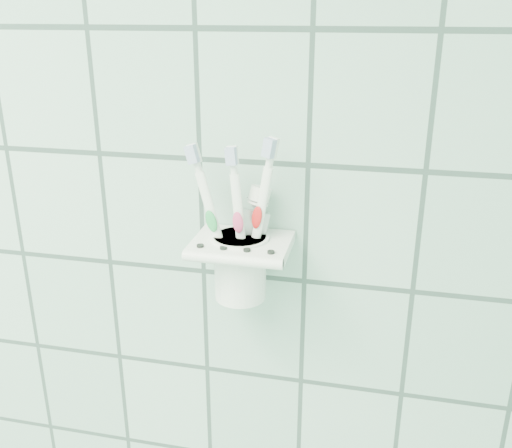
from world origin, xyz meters
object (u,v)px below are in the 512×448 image
toothbrush_orange (246,217)px  cup (240,264)px  toothbrush_blue (246,224)px  toothpaste_tube (236,233)px  holder_bracket (242,246)px  toothbrush_pink (233,222)px

toothbrush_orange → cup: bearing=-160.4°
toothbrush_blue → toothpaste_tube: toothbrush_blue is taller
cup → toothbrush_blue: (0.01, -0.01, 0.06)m
holder_bracket → toothbrush_blue: bearing=-38.4°
cup → toothbrush_orange: toothbrush_orange is taller
cup → toothbrush_orange: size_ratio=0.41×
toothbrush_blue → toothbrush_orange: bearing=109.1°
cup → toothpaste_tube: (-0.00, -0.00, 0.04)m
toothbrush_pink → toothpaste_tube: (0.00, 0.01, -0.02)m
holder_bracket → cup: 0.03m
toothpaste_tube → toothbrush_pink: bearing=-113.2°
cup → toothbrush_blue: toothbrush_blue is taller
toothbrush_orange → toothpaste_tube: 0.03m
toothbrush_blue → toothpaste_tube: 0.02m
cup → toothpaste_tube: toothpaste_tube is taller
toothbrush_blue → toothbrush_orange: size_ratio=0.93×
holder_bracket → toothbrush_pink: size_ratio=0.61×
holder_bracket → toothbrush_blue: 0.03m
toothbrush_pink → toothbrush_blue: (0.02, 0.00, -0.00)m
holder_bracket → toothbrush_blue: size_ratio=0.63×
toothpaste_tube → toothbrush_blue: bearing=-41.9°
toothbrush_pink → toothpaste_tube: toothbrush_pink is taller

